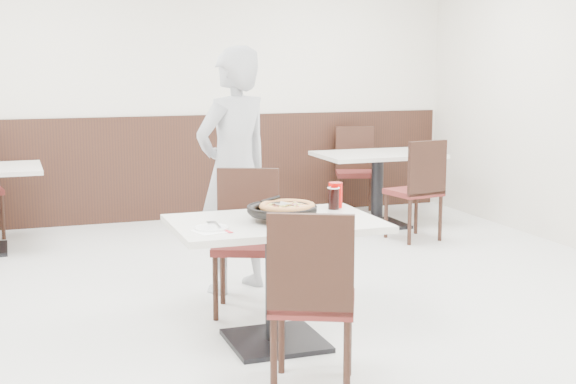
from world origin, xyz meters
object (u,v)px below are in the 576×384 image
object	(u,v)px
bg_chair_right_near	(414,190)
pizza	(287,209)
chair_far	(246,243)
side_plate	(211,228)
chair_near	(313,299)
diner_person	(234,171)
main_table	(275,282)
bg_chair_right_far	(356,171)
bg_table_right	(377,189)
cola_glass	(334,199)
red_cup	(335,195)
pizza_pan	(282,214)

from	to	relation	value
bg_chair_right_near	pizza	bearing A→B (deg)	-142.25
chair_far	side_plate	bearing A→B (deg)	83.48
chair_near	diner_person	bearing A→B (deg)	111.48
side_plate	main_table	bearing A→B (deg)	18.33
side_plate	bg_chair_right_far	size ratio (longest dim) A/B	0.20
chair_near	bg_table_right	distance (m)	4.19
chair_far	bg_chair_right_near	distance (m)	2.67
chair_near	bg_table_right	world-z (taller)	chair_near
cola_glass	bg_table_right	size ratio (longest dim) A/B	0.11
side_plate	diner_person	size ratio (longest dim) A/B	0.10
cola_glass	bg_chair_right_near	size ratio (longest dim) A/B	0.14
side_plate	chair_near	bearing A→B (deg)	-54.67
bg_chair_right_near	bg_chair_right_far	xyz separation A→B (m)	(0.01, 1.34, 0.00)
pizza	bg_chair_right_far	world-z (taller)	bg_chair_right_far
red_cup	side_plate	bearing A→B (deg)	-156.17
main_table	diner_person	xyz separation A→B (m)	(0.08, 1.18, 0.51)
chair_far	bg_table_right	distance (m)	3.10
chair_near	cola_glass	xyz separation A→B (m)	(0.48, 0.90, 0.34)
pizza	bg_chair_right_far	distance (m)	4.15
main_table	chair_far	distance (m)	0.64
main_table	chair_far	size ratio (longest dim) A/B	1.26
bg_table_right	main_table	bearing A→B (deg)	-125.16
red_cup	pizza	bearing A→B (deg)	-147.60
bg_chair_right_far	bg_chair_right_near	bearing A→B (deg)	108.83
main_table	chair_near	bearing A→B (deg)	-92.32
bg_table_right	bg_chair_right_far	world-z (taller)	bg_chair_right_far
chair_near	bg_table_right	bearing A→B (deg)	84.72
pizza_pan	pizza	xyz separation A→B (m)	(0.04, 0.03, 0.02)
diner_person	bg_chair_right_far	size ratio (longest dim) A/B	1.87
side_plate	bg_chair_right_near	size ratio (longest dim) A/B	0.20
main_table	diner_person	size ratio (longest dim) A/B	0.68
chair_far	bg_chair_right_far	distance (m)	3.64
chair_far	pizza_pan	size ratio (longest dim) A/B	2.57
chair_far	cola_glass	xyz separation A→B (m)	(0.45, -0.42, 0.34)
cola_glass	chair_near	bearing A→B (deg)	-118.29
chair_near	pizza	distance (m)	0.77
bg_chair_right_near	side_plate	bearing A→B (deg)	-146.74
main_table	bg_table_right	size ratio (longest dim) A/B	1.00
pizza	diner_person	xyz separation A→B (m)	(0.00, 1.18, 0.08)
bg_table_right	bg_chair_right_near	distance (m)	0.69
bg_table_right	bg_chair_right_near	bearing A→B (deg)	-85.97
main_table	cola_glass	distance (m)	0.67
diner_person	bg_table_right	bearing A→B (deg)	-163.33
side_plate	diner_person	distance (m)	1.41
pizza	bg_table_right	world-z (taller)	pizza
diner_person	bg_table_right	size ratio (longest dim) A/B	1.48
diner_person	bg_chair_right_near	xyz separation A→B (m)	(2.04, 1.08, -0.41)
red_cup	bg_chair_right_far	world-z (taller)	bg_chair_right_far
bg_table_right	bg_chair_right_near	world-z (taller)	bg_chair_right_near
pizza_pan	side_plate	xyz separation A→B (m)	(-0.45, -0.11, -0.03)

